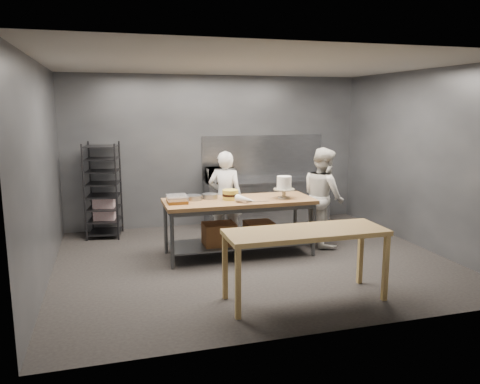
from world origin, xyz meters
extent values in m
plane|color=black|center=(0.00, 0.00, 0.00)|extent=(6.00, 6.00, 0.00)
cube|color=#4C4F54|center=(0.00, 2.50, 1.50)|extent=(6.00, 0.04, 3.00)
cube|color=brown|center=(-0.13, 0.34, 0.89)|extent=(2.40, 0.90, 0.06)
cube|color=#47494C|center=(-0.13, 0.34, 0.20)|extent=(2.25, 0.75, 0.03)
cylinder|color=#47494C|center=(-1.27, -0.05, 0.43)|extent=(0.06, 0.06, 0.86)
cylinder|color=#47494C|center=(-1.27, 0.73, 0.43)|extent=(0.06, 0.06, 0.86)
cylinder|color=#47494C|center=(1.01, -0.05, 0.43)|extent=(0.06, 0.06, 0.86)
cylinder|color=#47494C|center=(1.01, 0.73, 0.43)|extent=(0.06, 0.06, 0.86)
cube|color=brown|center=(-0.48, 0.29, 0.39)|extent=(0.50, 0.40, 0.35)
cube|color=brown|center=(0.23, 0.41, 0.36)|extent=(0.45, 0.38, 0.30)
cube|color=olive|center=(0.16, -1.62, 0.87)|extent=(2.00, 0.70, 0.06)
cube|color=olive|center=(-0.79, -1.92, 0.42)|extent=(0.06, 0.06, 0.84)
cube|color=olive|center=(-0.79, -1.32, 0.42)|extent=(0.06, 0.06, 0.84)
cube|color=olive|center=(1.11, -1.92, 0.42)|extent=(0.06, 0.06, 0.84)
cube|color=olive|center=(1.11, -1.32, 0.42)|extent=(0.06, 0.06, 0.84)
cube|color=slate|center=(1.00, 2.18, 0.88)|extent=(2.60, 0.60, 0.04)
cube|color=slate|center=(1.00, 2.18, 0.43)|extent=(2.56, 0.56, 0.86)
cube|color=slate|center=(1.00, 2.48, 1.35)|extent=(2.60, 0.02, 0.90)
cube|color=black|center=(-2.23, 2.10, 0.88)|extent=(0.69, 0.74, 1.75)
cube|color=white|center=(-2.23, 2.10, 0.54)|extent=(0.41, 0.30, 0.45)
imported|color=white|center=(-0.18, 1.08, 0.82)|extent=(0.70, 0.59, 1.63)
imported|color=silver|center=(1.43, 0.51, 0.85)|extent=(0.67, 0.85, 1.70)
imported|color=black|center=(0.00, 2.18, 1.05)|extent=(0.54, 0.37, 0.30)
cylinder|color=#A89E86|center=(0.59, 0.23, 0.93)|extent=(0.20, 0.20, 0.02)
cylinder|color=#A89E86|center=(0.59, 0.23, 1.00)|extent=(0.06, 0.06, 0.12)
cylinder|color=#A89E86|center=(0.59, 0.23, 1.07)|extent=(0.34, 0.34, 0.02)
cylinder|color=white|center=(0.59, 0.23, 1.18)|extent=(0.23, 0.23, 0.20)
cylinder|color=#E0C747|center=(-0.27, 0.36, 0.95)|extent=(0.26, 0.26, 0.06)
cylinder|color=black|center=(-0.27, 0.36, 1.00)|extent=(0.26, 0.26, 0.04)
cylinder|color=#E0C747|center=(-0.27, 0.36, 1.05)|extent=(0.26, 0.26, 0.06)
cylinder|color=gray|center=(-0.84, 0.51, 0.96)|extent=(0.27, 0.27, 0.07)
cylinder|color=gray|center=(-0.56, 0.55, 0.96)|extent=(0.26, 0.26, 0.07)
cone|color=white|center=(-0.11, 0.01, 0.98)|extent=(0.30, 0.39, 0.12)
cube|color=slate|center=(0.13, 0.08, 0.92)|extent=(0.28, 0.02, 0.00)
cube|color=black|center=(-0.05, 0.08, 0.93)|extent=(0.09, 0.02, 0.02)
cube|color=#92611D|center=(-1.13, 0.27, 0.95)|extent=(0.30, 0.20, 0.05)
cube|color=silver|center=(-1.13, 0.27, 1.00)|extent=(0.31, 0.21, 0.06)
cube|color=#92611D|center=(-1.12, 0.46, 0.95)|extent=(0.30, 0.20, 0.05)
cube|color=silver|center=(-1.12, 0.46, 1.00)|extent=(0.31, 0.21, 0.06)
camera|label=1|loc=(-2.14, -6.73, 2.39)|focal=35.00mm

